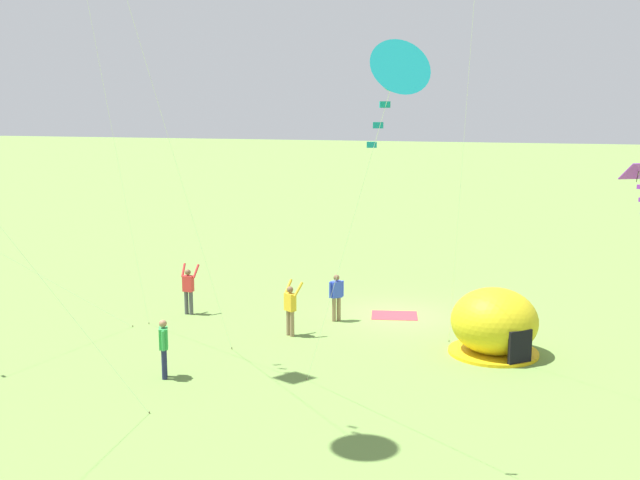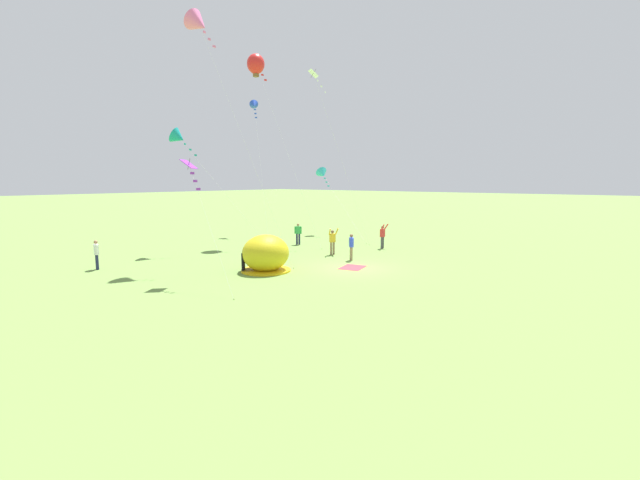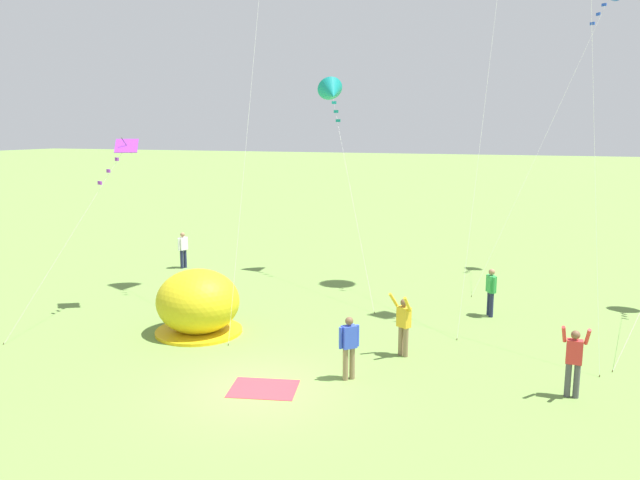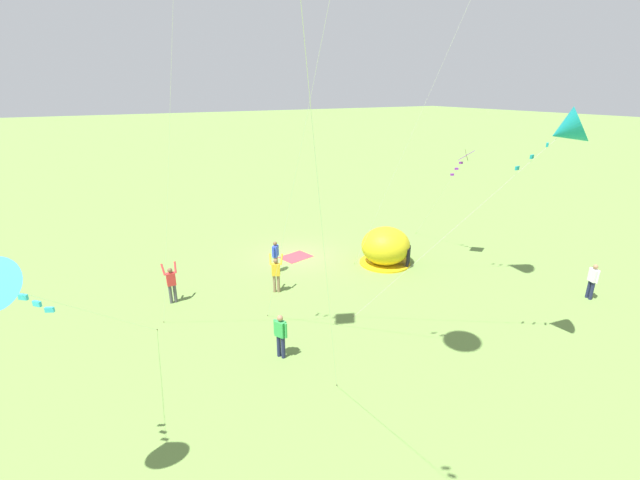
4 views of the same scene
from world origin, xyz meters
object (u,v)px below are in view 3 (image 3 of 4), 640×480
object	(u,v)px
person_watching_sky	(403,323)
person_near_tent	(349,345)
kite_teal	(332,93)
person_arms_raised	(574,359)
popup_tent	(198,303)
person_with_toddler	(491,290)
kite_purple	(121,154)
person_far_back	(183,248)

from	to	relation	value
person_watching_sky	person_near_tent	distance (m)	2.40
kite_teal	person_arms_raised	bearing A→B (deg)	-46.34
popup_tent	person_with_toddler	bearing A→B (deg)	31.05
kite_teal	person_watching_sky	bearing A→B (deg)	-59.05
kite_purple	person_with_toddler	bearing A→B (deg)	17.27
person_far_back	kite_teal	size ratio (longest dim) A/B	0.20
person_with_toddler	person_arms_raised	size ratio (longest dim) A/B	0.91
person_watching_sky	kite_teal	size ratio (longest dim) A/B	0.21
person_far_back	kite_teal	world-z (taller)	kite_teal
person_with_toddler	person_near_tent	size ratio (longest dim) A/B	1.00
popup_tent	kite_purple	distance (m)	6.17
person_far_back	person_near_tent	size ratio (longest dim) A/B	1.00
person_near_tent	kite_purple	distance (m)	11.16
person_with_toddler	person_near_tent	xyz separation A→B (m)	(-2.90, -7.15, 0.00)
kite_teal	person_far_back	bearing A→B (deg)	-166.43
person_arms_raised	person_near_tent	size ratio (longest dim) A/B	1.10
person_watching_sky	person_near_tent	world-z (taller)	person_watching_sky
person_far_back	kite_purple	world-z (taller)	kite_purple
person_with_toddler	person_far_back	bearing A→B (deg)	169.16
person_far_back	person_watching_sky	size ratio (longest dim) A/B	0.91
person_arms_raised	kite_purple	size ratio (longest dim) A/B	0.30
person_with_toddler	person_watching_sky	world-z (taller)	person_watching_sky
person_near_tent	kite_purple	size ratio (longest dim) A/B	0.28
person_with_toddler	kite_purple	xyz separation A→B (m)	(-12.46, -3.88, 4.72)
person_watching_sky	popup_tent	bearing A→B (deg)	-177.51
popup_tent	person_far_back	world-z (taller)	popup_tent
person_watching_sky	person_near_tent	xyz separation A→B (m)	(-0.93, -2.21, -0.03)
person_arms_raised	person_near_tent	world-z (taller)	person_arms_raised
person_far_back	person_with_toddler	world-z (taller)	same
popup_tent	kite_purple	world-z (taller)	kite_purple
person_arms_raised	person_far_back	bearing A→B (deg)	152.16
person_watching_sky	kite_purple	bearing A→B (deg)	174.24
kite_purple	person_watching_sky	bearing A→B (deg)	-5.76
popup_tent	person_watching_sky	size ratio (longest dim) A/B	1.49
person_with_toddler	person_near_tent	bearing A→B (deg)	-112.06
person_arms_raised	kite_teal	distance (m)	16.38
person_with_toddler	person_near_tent	world-z (taller)	same
person_with_toddler	person_watching_sky	size ratio (longest dim) A/B	0.91
popup_tent	person_near_tent	world-z (taller)	popup_tent
person_far_back	person_watching_sky	bearing A→B (deg)	-31.65
person_with_toddler	kite_teal	world-z (taller)	kite_teal
person_watching_sky	kite_purple	xyz separation A→B (m)	(-10.50, 1.06, 4.68)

